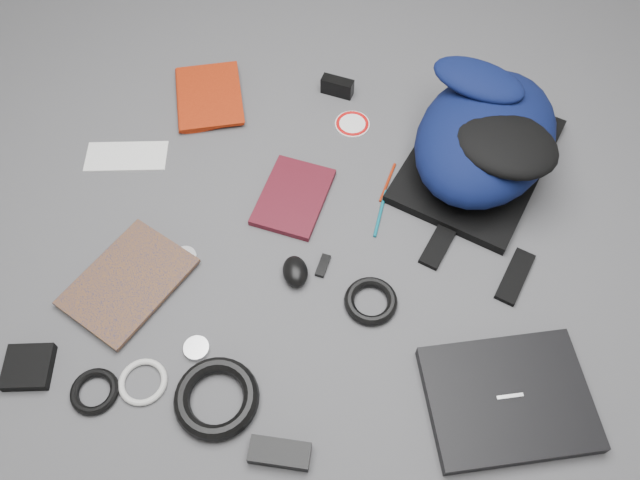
# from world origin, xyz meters

# --- Properties ---
(ground) EXTENTS (4.00, 4.00, 0.00)m
(ground) POSITION_xyz_m (0.00, 0.00, 0.00)
(ground) COLOR #4F4F51
(ground) RESTS_ON ground
(backpack) EXTENTS (0.49, 0.57, 0.20)m
(backpack) POSITION_xyz_m (0.36, 0.29, 0.10)
(backpack) COLOR black
(backpack) RESTS_ON ground
(laptop) EXTENTS (0.37, 0.32, 0.03)m
(laptop) POSITION_xyz_m (0.41, -0.31, 0.02)
(laptop) COLOR black
(laptop) RESTS_ON ground
(textbook_red) EXTENTS (0.23, 0.27, 0.03)m
(textbook_red) POSITION_xyz_m (-0.43, 0.38, 0.01)
(textbook_red) COLOR maroon
(textbook_red) RESTS_ON ground
(comic_book) EXTENTS (0.29, 0.32, 0.02)m
(comic_book) POSITION_xyz_m (-0.49, -0.11, 0.01)
(comic_book) COLOR #9D570B
(comic_book) RESTS_ON ground
(envelope) EXTENTS (0.21, 0.12, 0.00)m
(envelope) POSITION_xyz_m (-0.52, 0.19, 0.00)
(envelope) COLOR white
(envelope) RESTS_ON ground
(dvd_case) EXTENTS (0.19, 0.23, 0.02)m
(dvd_case) POSITION_xyz_m (-0.08, 0.12, 0.01)
(dvd_case) COLOR #3B0B13
(dvd_case) RESTS_ON ground
(compact_camera) EXTENTS (0.09, 0.05, 0.05)m
(compact_camera) POSITION_xyz_m (-0.02, 0.48, 0.02)
(compact_camera) COLOR black
(compact_camera) RESTS_ON ground
(sticker_disc) EXTENTS (0.11, 0.11, 0.00)m
(sticker_disc) POSITION_xyz_m (0.03, 0.37, 0.00)
(sticker_disc) COLOR white
(sticker_disc) RESTS_ON ground
(pen_teal) EXTENTS (0.02, 0.13, 0.01)m
(pen_teal) POSITION_xyz_m (0.13, 0.10, 0.00)
(pen_teal) COLOR #0C5D6E
(pen_teal) RESTS_ON ground
(pen_red) EXTENTS (0.03, 0.12, 0.01)m
(pen_red) POSITION_xyz_m (0.14, 0.20, 0.00)
(pen_red) COLOR maroon
(pen_red) RESTS_ON ground
(id_badge) EXTENTS (0.07, 0.08, 0.00)m
(id_badge) POSITION_xyz_m (-0.12, 0.06, 0.00)
(id_badge) COLOR #1842B6
(id_badge) RESTS_ON ground
(usb_black) EXTENTS (0.03, 0.06, 0.01)m
(usb_black) POSITION_xyz_m (0.01, -0.06, 0.01)
(usb_black) COLOR black
(usb_black) RESTS_ON ground
(mouse) EXTENTS (0.08, 0.09, 0.04)m
(mouse) POSITION_xyz_m (-0.04, -0.09, 0.02)
(mouse) COLOR black
(mouse) RESTS_ON ground
(headphone_left) EXTENTS (0.06, 0.06, 0.01)m
(headphone_left) POSITION_xyz_m (-0.30, -0.08, 0.01)
(headphone_left) COLOR #B9B9BB
(headphone_left) RESTS_ON ground
(headphone_right) EXTENTS (0.06, 0.06, 0.01)m
(headphone_right) POSITION_xyz_m (-0.22, -0.29, 0.01)
(headphone_right) COLOR #BABABC
(headphone_right) RESTS_ON ground
(cable_coil) EXTENTS (0.14, 0.14, 0.02)m
(cable_coil) POSITION_xyz_m (0.13, -0.13, 0.01)
(cable_coil) COLOR black
(cable_coil) RESTS_ON ground
(power_brick) EXTENTS (0.12, 0.05, 0.03)m
(power_brick) POSITION_xyz_m (-0.01, -0.47, 0.01)
(power_brick) COLOR black
(power_brick) RESTS_ON ground
(power_cord_coil) EXTENTS (0.20, 0.20, 0.03)m
(power_cord_coil) POSITION_xyz_m (-0.15, -0.39, 0.02)
(power_cord_coil) COLOR black
(power_cord_coil) RESTS_ON ground
(pouch) EXTENTS (0.11, 0.11, 0.02)m
(pouch) POSITION_xyz_m (-0.55, -0.37, 0.01)
(pouch) COLOR black
(pouch) RESTS_ON ground
(earbud_coil) EXTENTS (0.12, 0.12, 0.02)m
(earbud_coil) POSITION_xyz_m (-0.40, -0.40, 0.01)
(earbud_coil) COLOR black
(earbud_coil) RESTS_ON ground
(white_cable_coil) EXTENTS (0.13, 0.13, 0.01)m
(white_cable_coil) POSITION_xyz_m (-0.31, -0.37, 0.01)
(white_cable_coil) COLOR silver
(white_cable_coil) RESTS_ON ground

